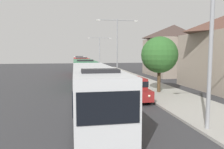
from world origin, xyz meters
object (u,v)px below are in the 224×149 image
object	(u,v)px
bus_middle	(81,65)
streetlamp_near	(212,29)
bus_lead	(93,88)
bus_fourth_in_line	(79,62)
streetlamp_mid	(117,42)
bus_second_in_line	(84,71)
streetlamp_far	(100,49)
roadside_tree	(159,55)
white_suv	(134,88)

from	to	relation	value
bus_middle	streetlamp_near	size ratio (longest dim) A/B	1.38
bus_lead	bus_fourth_in_line	size ratio (longest dim) A/B	1.02
streetlamp_mid	bus_second_in_line	bearing A→B (deg)	-132.25
streetlamp_far	roadside_tree	world-z (taller)	streetlamp_far
roadside_tree	streetlamp_near	bearing A→B (deg)	-98.55
streetlamp_near	roadside_tree	size ratio (longest dim) A/B	1.51
bus_lead	bus_middle	size ratio (longest dim) A/B	1.10
streetlamp_far	bus_fourth_in_line	bearing A→B (deg)	-146.33
bus_lead	bus_middle	distance (m)	25.28
white_suv	roadside_tree	bearing A→B (deg)	37.52
bus_middle	bus_second_in_line	bearing A→B (deg)	-90.00
bus_second_in_line	bus_fourth_in_line	bearing A→B (deg)	90.00
bus_second_in_line	streetlamp_near	size ratio (longest dim) A/B	1.33
bus_middle	streetlamp_far	size ratio (longest dim) A/B	1.43
bus_fourth_in_line	roadside_tree	size ratio (longest dim) A/B	2.25
streetlamp_near	roadside_tree	bearing A→B (deg)	81.45
bus_second_in_line	streetlamp_near	world-z (taller)	streetlamp_near
bus_middle	streetlamp_far	distance (m)	17.95
roadside_tree	bus_second_in_line	bearing A→B (deg)	134.38
bus_lead	white_suv	xyz separation A→B (m)	(3.70, 3.56, -0.66)
bus_second_in_line	roadside_tree	world-z (taller)	roadside_tree
bus_lead	streetlamp_far	world-z (taller)	streetlamp_far
bus_lead	bus_second_in_line	world-z (taller)	same
bus_lead	streetlamp_mid	xyz separation A→B (m)	(5.40, 19.03, 3.91)
streetlamp_mid	roadside_tree	xyz separation A→B (m)	(1.51, -13.01, -1.85)
streetlamp_near	streetlamp_mid	distance (m)	23.06
bus_lead	streetlamp_mid	world-z (taller)	streetlamp_mid
bus_lead	streetlamp_far	size ratio (longest dim) A/B	1.58
streetlamp_near	streetlamp_far	world-z (taller)	streetlamp_near
streetlamp_far	white_suv	bearing A→B (deg)	-92.53
bus_fourth_in_line	bus_middle	bearing A→B (deg)	-90.00
streetlamp_far	roadside_tree	bearing A→B (deg)	-87.60
bus_middle	streetlamp_mid	bearing A→B (deg)	-49.19
white_suv	streetlamp_far	world-z (taller)	streetlamp_far
bus_second_in_line	white_suv	bearing A→B (deg)	-68.79
bus_lead	streetlamp_near	bearing A→B (deg)	-36.69
streetlamp_near	streetlamp_mid	world-z (taller)	streetlamp_mid
bus_second_in_line	streetlamp_mid	bearing A→B (deg)	47.75
bus_second_in_line	white_suv	distance (m)	10.24
bus_second_in_line	streetlamp_near	xyz separation A→B (m)	(5.40, -17.11, 3.42)
bus_lead	bus_fourth_in_line	world-z (taller)	same
bus_middle	roadside_tree	size ratio (longest dim) A/B	2.09
bus_fourth_in_line	streetlamp_mid	world-z (taller)	streetlamp_mid
bus_second_in_line	streetlamp_near	distance (m)	18.26
bus_middle	white_suv	distance (m)	22.05
bus_second_in_line	bus_lead	bearing A→B (deg)	-90.00
streetlamp_near	streetlamp_far	distance (m)	46.11
bus_second_in_line	bus_fourth_in_line	world-z (taller)	same
bus_second_in_line	streetlamp_mid	xyz separation A→B (m)	(5.40, 5.94, 3.91)
bus_lead	white_suv	bearing A→B (deg)	43.92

